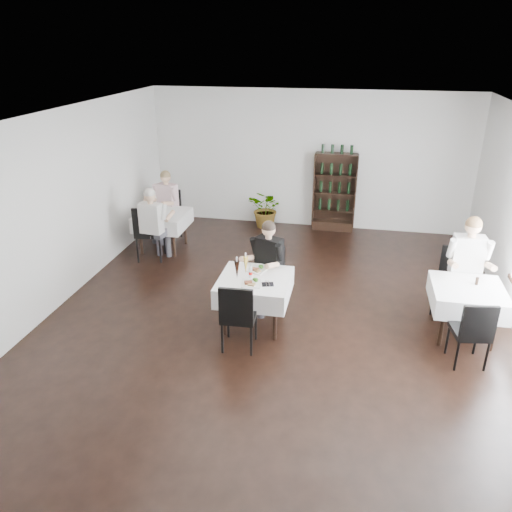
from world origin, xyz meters
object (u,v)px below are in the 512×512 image
(wine_shelf, at_px, (334,193))
(potted_tree, at_px, (267,209))
(diner_main, at_px, (266,260))
(main_table, at_px, (255,287))

(wine_shelf, relative_size, potted_tree, 2.01)
(diner_main, bearing_deg, main_table, -97.86)
(diner_main, bearing_deg, wine_shelf, 77.70)
(main_table, relative_size, potted_tree, 1.18)
(wine_shelf, bearing_deg, main_table, -101.78)
(wine_shelf, distance_m, diner_main, 3.90)
(diner_main, bearing_deg, potted_tree, 99.99)
(wine_shelf, xyz_separation_m, diner_main, (-0.83, -3.81, -0.00))
(main_table, bearing_deg, diner_main, 82.14)
(wine_shelf, height_order, potted_tree, wine_shelf)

